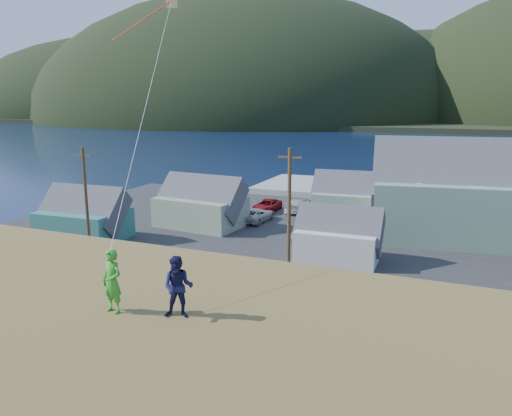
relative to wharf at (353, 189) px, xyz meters
The scene contains 14 objects.
ground 40.45m from the wharf, 81.47° to the right, with size 900.00×900.00×0.00m, color #0A1638.
grass_strip 42.43m from the wharf, 81.87° to the right, with size 110.00×8.00×0.10m, color #4C3D19.
waterfront_lot 23.77m from the wharf, 75.38° to the right, with size 72.00×36.00×0.12m, color #28282B.
wharf is the anchor object (origin of this frame).
far_shore 290.06m from the wharf, 88.81° to the left, with size 900.00×320.00×2.00m, color black.
shed_teal 38.00m from the wharf, 118.11° to the right, with size 8.09×5.88×6.13m.
shed_palegreen_near 27.12m from the wharf, 112.46° to the right, with size 9.31×6.32×6.40m.
shed_white 30.91m from the wharf, 80.38° to the right, with size 6.96×4.71×5.42m.
shed_palegreen_far 16.01m from the wharf, 77.16° to the right, with size 9.78×6.10×6.29m.
utility_poles 39.07m from the wharf, 82.69° to the right, with size 36.04×0.24×9.75m.
parked_cars 19.18m from the wharf, 98.24° to the right, with size 26.32×13.52×1.57m.
kite_flyer_green 59.07m from the wharf, 84.65° to the right, with size 0.64×0.42×1.75m, color green.
kite_flyer_navy 58.87m from the wharf, 82.85° to the right, with size 0.81×0.63×1.67m, color #171840.
kite_rig 52.05m from the wharf, 87.83° to the right, with size 2.42×4.92×12.73m.
Camera 1 is at (7.86, -28.46, 12.85)m, focal length 35.00 mm.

